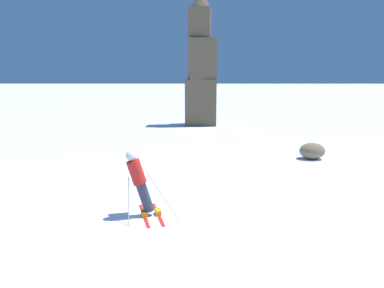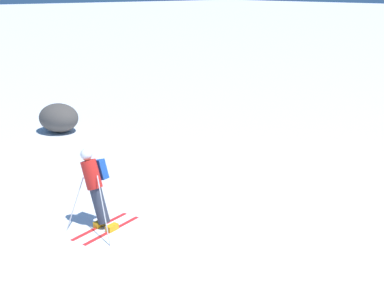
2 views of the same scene
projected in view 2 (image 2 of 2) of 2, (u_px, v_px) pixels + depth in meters
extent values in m
plane|color=white|center=(126.00, 241.00, 11.00)|extent=(300.00, 300.00, 0.00)
cube|color=red|center=(100.00, 226.00, 11.66)|extent=(0.52, 1.64, 0.01)
cube|color=red|center=(112.00, 230.00, 11.47)|extent=(0.52, 1.64, 0.01)
cube|color=orange|center=(100.00, 223.00, 11.65)|extent=(0.21, 0.31, 0.12)
cube|color=orange|center=(112.00, 227.00, 11.45)|extent=(0.21, 0.31, 0.12)
cylinder|color=#2D3342|center=(100.00, 205.00, 11.51)|extent=(0.52, 0.37, 0.83)
cylinder|color=red|center=(92.00, 174.00, 11.43)|extent=(0.57, 0.46, 0.69)
sphere|color=tan|center=(87.00, 156.00, 11.38)|extent=(0.32, 0.28, 0.28)
sphere|color=silver|center=(86.00, 154.00, 11.37)|extent=(0.37, 0.33, 0.32)
cube|color=#194293|center=(100.00, 170.00, 11.63)|extent=(0.43, 0.27, 0.50)
cylinder|color=#B7B7BC|center=(75.00, 204.00, 11.50)|extent=(0.08, 0.53, 1.09)
cylinder|color=#B7B7BC|center=(104.00, 210.00, 11.02)|extent=(0.89, 0.32, 1.22)
ellipsoid|color=#4C4742|center=(59.00, 118.00, 19.16)|extent=(1.57, 1.34, 1.02)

